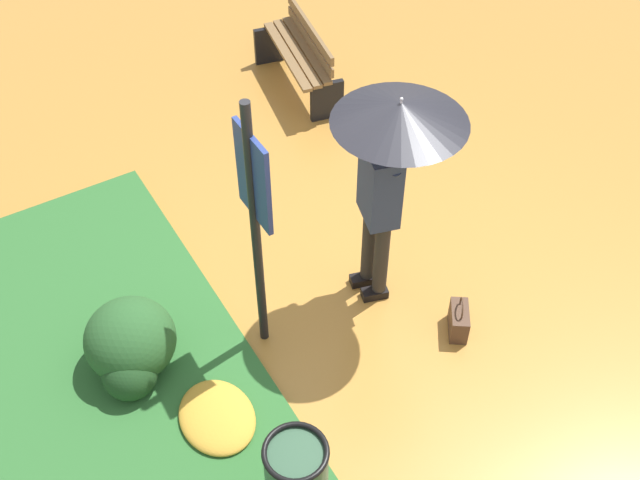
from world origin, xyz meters
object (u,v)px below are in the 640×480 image
(person_with_umbrella, at_px, (391,151))
(park_bench, at_px, (300,56))
(info_sign_post, at_px, (255,206))
(handbag, at_px, (459,320))

(person_with_umbrella, xyz_separation_m, park_bench, (-2.99, 0.95, -1.15))
(info_sign_post, distance_m, park_bench, 3.67)
(person_with_umbrella, relative_size, handbag, 5.53)
(park_bench, bearing_deg, info_sign_post, -34.50)
(info_sign_post, bearing_deg, handbag, 61.25)
(person_with_umbrella, distance_m, handbag, 1.60)
(handbag, distance_m, park_bench, 3.71)
(park_bench, bearing_deg, handbag, -9.66)
(person_with_umbrella, height_order, info_sign_post, info_sign_post)
(info_sign_post, height_order, park_bench, info_sign_post)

